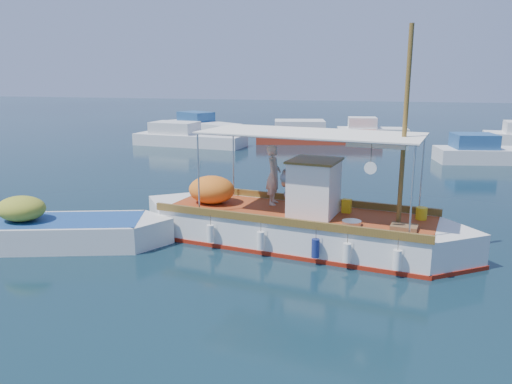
# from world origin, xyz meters

# --- Properties ---
(ground) EXTENTS (160.00, 160.00, 0.00)m
(ground) POSITION_xyz_m (0.00, 0.00, 0.00)
(ground) COLOR black
(ground) RESTS_ON ground
(fishing_caique) EXTENTS (10.16, 3.95, 6.27)m
(fishing_caique) POSITION_xyz_m (-0.07, 0.15, 0.55)
(fishing_caique) COLOR white
(fishing_caique) RESTS_ON ground
(dinghy) EXTENTS (6.57, 3.35, 1.68)m
(dinghy) POSITION_xyz_m (-6.83, -1.81, 0.35)
(dinghy) COLOR white
(dinghy) RESTS_ON ground
(bg_boat_nw) EXTENTS (7.89, 3.10, 1.80)m
(bg_boat_nw) POSITION_xyz_m (-10.98, 18.48, 0.49)
(bg_boat_nw) COLOR silver
(bg_boat_nw) RESTS_ON ground
(bg_boat_n) EXTENTS (9.23, 4.67, 1.80)m
(bg_boat_n) POSITION_xyz_m (-2.67, 22.23, 0.49)
(bg_boat_n) COLOR #AA311C
(bg_boat_n) RESTS_ON ground
(bg_boat_ne) EXTENTS (5.90, 3.21, 1.80)m
(bg_boat_ne) POSITION_xyz_m (7.81, 16.39, 0.49)
(bg_boat_ne) COLOR silver
(bg_boat_ne) RESTS_ON ground
(bg_boat_far_w) EXTENTS (7.59, 5.81, 1.80)m
(bg_boat_far_w) POSITION_xyz_m (-13.11, 27.19, 0.49)
(bg_boat_far_w) COLOR silver
(bg_boat_far_w) RESTS_ON ground
(bg_boat_far_n) EXTENTS (5.48, 2.68, 1.80)m
(bg_boat_far_n) POSITION_xyz_m (1.18, 25.74, 0.49)
(bg_boat_far_n) COLOR silver
(bg_boat_far_n) RESTS_ON ground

